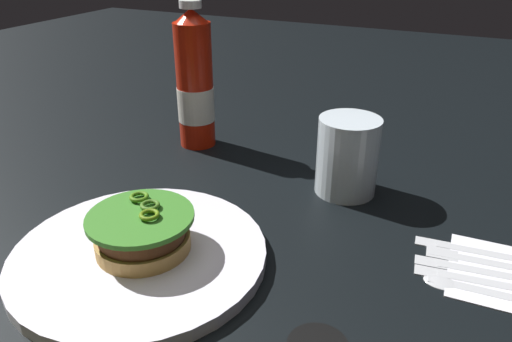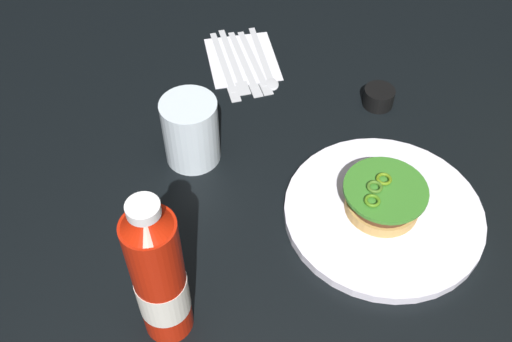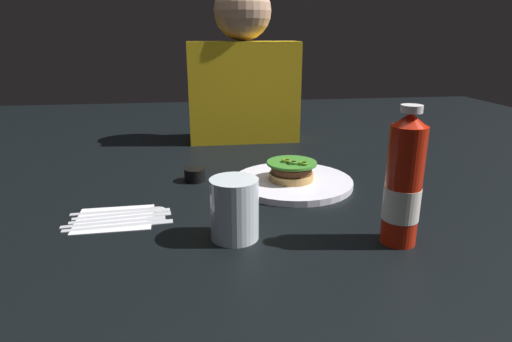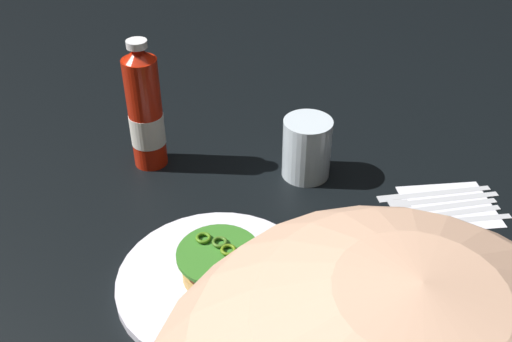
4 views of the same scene
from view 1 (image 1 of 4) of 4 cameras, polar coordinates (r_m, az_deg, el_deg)
ground_plane at (r=0.60m, az=1.02°, el=-9.21°), size 3.00×3.00×0.00m
dinner_plate at (r=0.60m, az=-13.38°, el=-9.49°), size 0.30×0.30×0.02m
burger_sandwich at (r=0.58m, az=-13.15°, el=-6.91°), size 0.12×0.12×0.05m
ketchup_bottle at (r=0.86m, az=-7.14°, el=9.94°), size 0.06×0.06×0.25m
water_glass at (r=0.71m, az=10.62°, el=1.74°), size 0.09×0.09×0.11m
steak_knife at (r=0.65m, az=26.11°, el=-8.53°), size 0.21×0.03×0.00m
fork_utensil at (r=0.64m, az=26.74°, el=-9.54°), size 0.20×0.04×0.00m
table_knife at (r=0.62m, az=26.19°, el=-10.48°), size 0.20×0.04×0.00m
butter_knife at (r=0.61m, az=26.23°, el=-11.52°), size 0.20×0.04×0.00m
spoon_utensil at (r=0.59m, az=25.81°, el=-12.44°), size 0.19×0.03×0.00m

